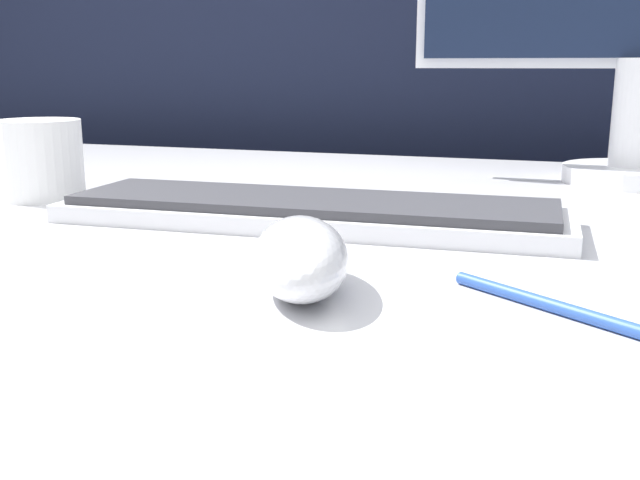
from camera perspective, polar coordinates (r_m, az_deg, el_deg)
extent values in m
cube|color=black|center=(1.30, 12.86, 7.12)|extent=(5.00, 0.03, 1.45)
ellipsoid|color=silver|center=(0.46, -1.47, -1.29)|extent=(0.10, 0.14, 0.05)
cube|color=silver|center=(0.67, -0.64, 2.00)|extent=(0.46, 0.14, 0.02)
cube|color=#38383D|center=(0.67, -0.64, 3.00)|extent=(0.43, 0.13, 0.01)
cylinder|color=white|center=(0.98, 22.73, 4.62)|extent=(0.16, 0.16, 0.02)
cylinder|color=white|center=(0.97, 23.12, 8.89)|extent=(0.06, 0.06, 0.13)
cylinder|color=white|center=(0.85, -20.52, 5.77)|extent=(0.09, 0.09, 0.08)
cylinder|color=#284C9E|center=(0.45, 17.32, -4.81)|extent=(0.12, 0.09, 0.01)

